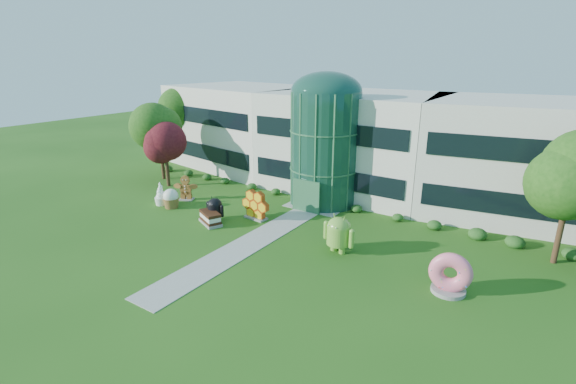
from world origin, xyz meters
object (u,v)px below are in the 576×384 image
Objects in this scene: android_green at (339,232)px; android_black at (215,207)px; gingerbread at (186,188)px; donut at (451,272)px.

android_green is 10.88m from android_black.
android_green is 16.65m from gingerbread.
android_green is 1.18× the size of donut.
android_black is at bearing -45.98° from gingerbread.
gingerbread is (-5.68, 2.19, 0.09)m from android_black.
donut is at bearing -0.80° from android_black.
android_green is 1.16× the size of gingerbread.
android_black is 6.09m from gingerbread.
android_black is at bearing -167.78° from android_green.
android_green is 1.36× the size of android_black.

